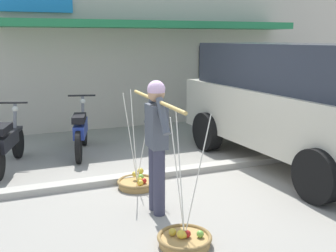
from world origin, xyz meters
name	(u,v)px	position (x,y,z in m)	size (l,w,h in m)	color
ground_plane	(171,192)	(0.00, 0.00, 0.00)	(90.00, 90.00, 0.00)	gray
sidewalk_curb	(155,174)	(0.00, 0.70, 0.05)	(20.00, 0.24, 0.10)	#AEA89C
fruit_vendor	(157,138)	(-0.43, -0.54, 0.98)	(0.22, 1.84, 1.70)	#38384C
fruit_basket_left_side	(184,239)	(-0.45, -1.46, 0.08)	(0.60, 0.60, 1.45)	#B2894C
fruit_basket_right_side	(137,182)	(-0.40, 0.38, 0.08)	(0.60, 0.60, 1.45)	#B2894C
motorcycle_nearest_shop	(7,143)	(-2.17, 2.04, 0.45)	(0.67, 1.77, 1.09)	black
motorcycle_second_in_row	(81,131)	(-0.85, 2.49, 0.45)	(0.65, 1.78, 1.09)	black
parked_truck	(297,101)	(2.55, 0.48, 1.13)	(2.37, 4.90, 2.10)	beige
storefront_building	(122,41)	(1.24, 7.01, 2.10)	(13.00, 6.00, 4.20)	beige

